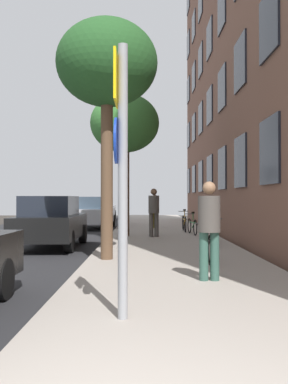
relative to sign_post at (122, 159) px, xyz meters
name	(u,v)px	position (x,y,z in m)	size (l,w,h in m)	color
ground_plane	(77,237)	(-2.48, 11.93, -2.05)	(41.80, 41.80, 0.00)	#332D28
road_asphalt	(25,237)	(-4.58, 11.93, -2.04)	(7.00, 38.00, 0.01)	#232326
sidewalk	(164,236)	(1.02, 11.93, -1.99)	(4.20, 38.00, 0.12)	#9E9389
sign_post	(122,159)	(0.00, 0.00, 0.00)	(0.16, 0.60, 3.33)	gray
traffic_light	(126,183)	(-0.86, 19.08, 0.36)	(0.43, 0.24, 3.32)	black
tree_near	(108,66)	(-0.61, 4.96, 2.68)	(2.42, 2.42, 5.71)	brown
tree_far	(126,125)	(-0.46, 11.07, 2.32)	(2.64, 2.64, 5.44)	brown
bicycle_0	(208,246)	(1.70, 4.50, -1.55)	(0.42, 1.67, 0.96)	black
bicycle_1	(217,233)	(2.50, 8.09, -1.58)	(0.48, 1.67, 0.90)	black
bicycle_2	(194,226)	(2.21, 11.76, -1.57)	(0.42, 1.69, 0.91)	black
bicycle_3	(186,223)	(2.02, 13.23, -1.55)	(0.42, 1.77, 0.97)	black
pedestrian_0	(211,224)	(1.43, 2.35, -0.93)	(0.45, 0.45, 1.75)	#33594C
pedestrian_1	(155,209)	(0.65, 10.72, -0.90)	(0.57, 0.57, 1.80)	#4C4742
pedestrian_2	(156,209)	(0.79, 15.28, -1.00)	(0.41, 0.41, 1.62)	olive
car_1	(53,221)	(-2.64, 8.21, -1.21)	(1.82, 4.16, 1.62)	black
car_2	(97,212)	(-2.19, 16.54, -1.21)	(1.77, 4.21, 1.62)	#B7B7BC
car_3	(102,208)	(-2.77, 24.88, -1.20)	(1.93, 4.12, 1.62)	#B7B7BC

